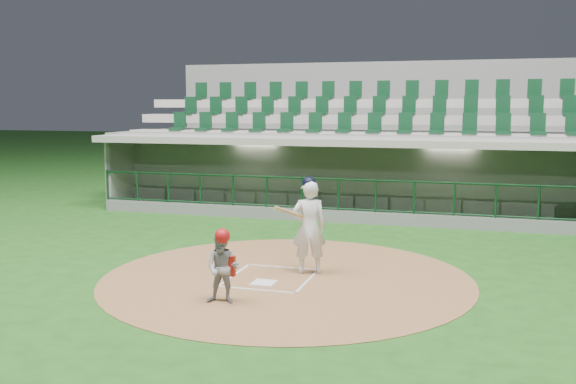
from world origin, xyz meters
name	(u,v)px	position (x,y,z in m)	size (l,w,h in m)	color
ground	(275,275)	(0.00, 0.00, 0.00)	(120.00, 120.00, 0.00)	#1A4B15
dirt_circle	(287,278)	(0.30, -0.20, 0.01)	(7.20, 7.20, 0.01)	brown
home_plate	(264,283)	(0.00, -0.70, 0.02)	(0.43, 0.43, 0.02)	white
batter_box_chalk	(270,278)	(0.00, -0.30, 0.02)	(1.55, 1.80, 0.01)	white
dugout_structure	(354,182)	(0.09, 7.82, 0.97)	(16.40, 3.70, 3.00)	gray
seating_deck	(367,159)	(0.00, 10.91, 1.42)	(17.00, 6.72, 5.15)	slate
batter	(309,225)	(0.62, 0.27, 0.98)	(0.94, 0.97, 1.94)	white
catcher	(223,266)	(-0.28, -2.02, 0.64)	(0.63, 0.51, 1.28)	gray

